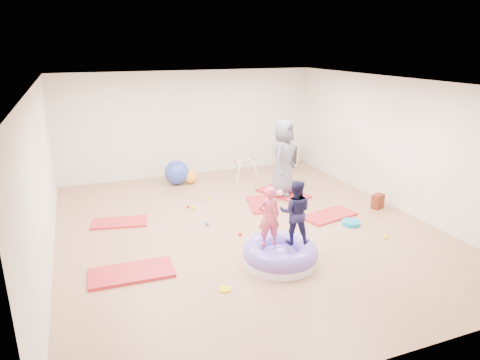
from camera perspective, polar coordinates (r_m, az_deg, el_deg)
name	(u,v)px	position (r m, az deg, el deg)	size (l,w,h in m)	color
room	(246,159)	(8.00, 0.78, 2.80)	(7.01, 8.01, 2.81)	#A87756
gym_mat_front_left	(132,273)	(7.08, -14.26, -11.89)	(1.30, 0.65, 0.05)	red
gym_mat_mid_left	(119,222)	(8.99, -15.79, -5.46)	(1.09, 0.54, 0.05)	red
gym_mat_center_back	(261,204)	(9.60, 2.87, -3.27)	(1.07, 0.53, 0.04)	red
gym_mat_right	(329,215)	(9.18, 11.78, -4.65)	(1.15, 0.57, 0.05)	red
gym_mat_rear_right	(283,193)	(10.33, 5.78, -1.78)	(1.27, 0.63, 0.05)	red
inflatable_cushion	(280,254)	(7.17, 5.36, -9.81)	(1.25, 1.25, 0.39)	white
child_pink	(269,214)	(6.87, 3.89, -4.50)	(0.37, 0.24, 1.02)	#DC4763
child_navy	(295,209)	(6.99, 7.39, -3.88)	(0.53, 0.41, 1.09)	#1B1A3E
adult_caregiver	(283,158)	(10.02, 5.77, 3.00)	(0.86, 0.56, 1.75)	slate
infant	(278,192)	(10.04, 5.06, -1.57)	(0.34, 0.35, 0.20)	#ABD2EB
ball_pit_balls	(250,217)	(8.87, 1.32, -4.98)	(3.12, 3.25, 0.07)	red
exercise_ball_blue	(177,172)	(11.08, -8.43, 1.02)	(0.62, 0.62, 0.62)	#2B42A4
exercise_ball_orange	(191,177)	(11.11, -6.61, 0.45)	(0.36, 0.36, 0.36)	orange
infant_play_gym	(244,166)	(11.39, 0.56, 1.88)	(0.68, 0.65, 0.52)	white
cube_shelf	(286,155)	(12.75, 6.16, 3.38)	(0.65, 0.32, 0.65)	white
balance_disc	(351,223)	(8.87, 14.60, -5.56)	(0.37, 0.37, 0.08)	#0A81AD
backpack	(378,201)	(9.86, 17.90, -2.73)	(0.28, 0.17, 0.32)	#AC3919
yellow_toy	(225,289)	(6.50, -2.01, -14.33)	(0.18, 0.18, 0.03)	#DFDB00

